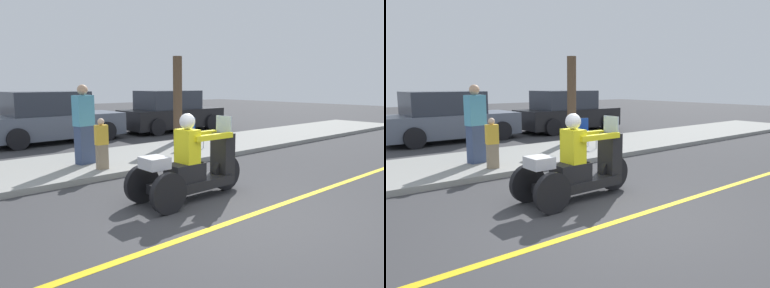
# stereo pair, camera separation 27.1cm
# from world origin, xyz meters

# --- Properties ---
(ground_plane) EXTENTS (60.00, 60.00, 0.00)m
(ground_plane) POSITION_xyz_m (0.00, 0.00, 0.00)
(ground_plane) COLOR #38383A
(lane_stripe) EXTENTS (24.00, 0.12, 0.01)m
(lane_stripe) POSITION_xyz_m (0.20, 0.00, 0.00)
(lane_stripe) COLOR gold
(lane_stripe) RESTS_ON ground
(sidewalk_strip) EXTENTS (28.00, 2.80, 0.12)m
(sidewalk_strip) POSITION_xyz_m (0.00, 4.60, 0.06)
(sidewalk_strip) COLOR gray
(sidewalk_strip) RESTS_ON ground
(motorcycle_trike) EXTENTS (2.20, 0.80, 1.44)m
(motorcycle_trike) POSITION_xyz_m (0.20, 1.18, 0.51)
(motorcycle_trike) COLOR black
(motorcycle_trike) RESTS_ON ground
(spectator_end_of_line) EXTENTS (0.46, 0.33, 1.77)m
(spectator_end_of_line) POSITION_xyz_m (-0.16, 4.44, 0.97)
(spectator_end_of_line) COLOR #38476B
(spectator_end_of_line) RESTS_ON sidewalk_strip
(spectator_near_curb) EXTENTS (0.27, 0.18, 1.08)m
(spectator_near_curb) POSITION_xyz_m (-0.13, 3.69, 0.64)
(spectator_near_curb) COLOR gray
(spectator_near_curb) RESTS_ON sidewalk_strip
(folding_chair_curbside) EXTENTS (0.53, 0.53, 0.82)m
(folding_chair_curbside) POSITION_xyz_m (3.05, 4.52, 0.62)
(folding_chair_curbside) COLOR #A5A8AD
(folding_chair_curbside) RESTS_ON sidewalk_strip
(parked_car_lot_center) EXTENTS (4.39, 1.99, 1.66)m
(parked_car_lot_center) POSITION_xyz_m (0.79, 8.85, 0.77)
(parked_car_lot_center) COLOR slate
(parked_car_lot_center) RESTS_ON ground
(parked_car_lot_left) EXTENTS (4.25, 1.94, 1.63)m
(parked_car_lot_left) POSITION_xyz_m (5.55, 8.62, 0.76)
(parked_car_lot_left) COLOR black
(parked_car_lot_left) RESTS_ON ground
(tree_trunk) EXTENTS (0.28, 0.28, 2.61)m
(tree_trunk) POSITION_xyz_m (3.49, 5.64, 1.43)
(tree_trunk) COLOR brown
(tree_trunk) RESTS_ON sidewalk_strip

